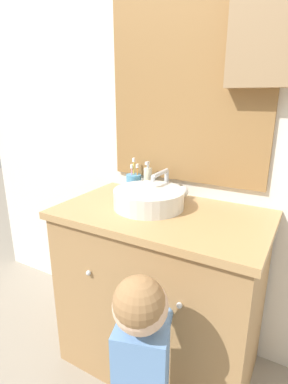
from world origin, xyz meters
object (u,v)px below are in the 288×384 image
object	(u,v)px
toothbrush_holder	(134,182)
soap_dispenser	(148,180)
sink_basin	(150,198)
child_figure	(141,352)

from	to	relation	value
toothbrush_holder	soap_dispenser	distance (m)	0.09
toothbrush_holder	soap_dispenser	xyz separation A→B (m)	(0.09, 0.00, 0.02)
sink_basin	child_figure	xyz separation A→B (m)	(0.25, -0.51, -0.37)
sink_basin	child_figure	bearing A→B (deg)	-64.15
sink_basin	toothbrush_holder	size ratio (longest dim) A/B	2.12
sink_basin	soap_dispenser	bearing A→B (deg)	121.39
sink_basin	child_figure	world-z (taller)	sink_basin
sink_basin	toothbrush_holder	bearing A→B (deg)	137.61
sink_basin	soap_dispenser	size ratio (longest dim) A/B	2.22
soap_dispenser	child_figure	distance (m)	0.89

